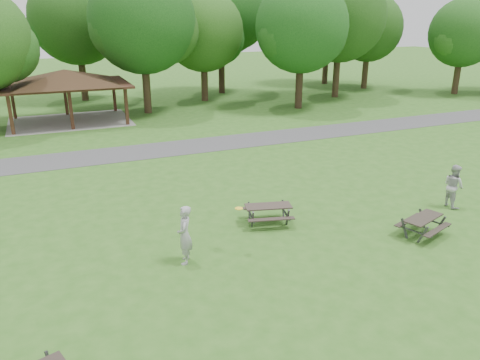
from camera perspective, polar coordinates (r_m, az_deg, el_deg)
name	(u,v)px	position (r m, az deg, el deg)	size (l,w,h in m)	color
ground	(260,261)	(15.18, 2.50, -9.82)	(160.00, 160.00, 0.00)	#2D5E1A
asphalt_path	(156,150)	(27.55, -10.16, 3.61)	(120.00, 3.20, 0.02)	#404042
pavilion	(65,79)	(36.20, -20.56, 11.42)	(8.60, 7.01, 3.76)	#3B2215
tree_row_e	(144,23)	(37.76, -11.67, 18.20)	(8.40, 8.00, 11.02)	#2F2215
tree_row_f	(204,33)	(42.76, -4.39, 17.38)	(7.35, 7.00, 9.55)	#322216
tree_row_g	(302,29)	(39.33, 7.60, 17.80)	(7.77, 7.40, 10.25)	black
tree_row_h	(341,19)	(45.51, 12.19, 18.65)	(8.61, 8.20, 11.37)	#312316
tree_row_i	(369,30)	(51.89, 15.48, 17.23)	(7.14, 6.80, 9.52)	#322316
tree_row_j	(463,35)	(51.21, 25.59, 15.66)	(6.72, 6.40, 8.96)	#2F2114
tree_deep_b	(78,21)	(45.09, -19.15, 17.86)	(8.40, 8.00, 11.13)	#332116
tree_deep_c	(222,14)	(47.06, -2.23, 19.57)	(8.82, 8.40, 11.90)	black
tree_deep_d	(329,18)	(54.37, 10.79, 18.82)	(8.40, 8.00, 11.27)	black
picnic_table_middle	(268,210)	(17.53, 3.46, -3.64)	(2.01, 1.77, 0.75)	#2F2722
picnic_table_far	(423,221)	(17.81, 21.43, -4.73)	(1.98, 1.78, 0.71)	#29241E
frisbee_in_flight	(239,208)	(15.09, -0.14, -3.48)	(0.31, 0.31, 0.02)	yellow
frisbee_thrower	(185,235)	(14.76, -6.76, -6.67)	(0.70, 0.46, 1.91)	#9D9D9F
frisbee_catcher	(453,186)	(20.78, 24.58, -0.65)	(0.87, 0.68, 1.79)	#AFAFB1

